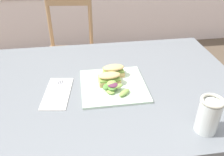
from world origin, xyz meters
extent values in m
cube|color=slate|center=(0.00, 0.12, 0.72)|extent=(1.33, 0.89, 0.03)
cube|color=#2D2D33|center=(-0.59, 0.50, 0.35)|extent=(0.07, 0.07, 0.71)
cube|color=#2D2D33|center=(0.60, 0.50, 0.35)|extent=(0.07, 0.07, 0.71)
cylinder|color=tan|center=(-0.35, 0.85, 0.21)|extent=(0.03, 0.03, 0.43)
cylinder|color=tan|center=(-0.01, 0.81, 0.21)|extent=(0.03, 0.03, 0.43)
cylinder|color=tan|center=(-0.30, 1.19, 0.21)|extent=(0.03, 0.03, 0.43)
cylinder|color=tan|center=(0.03, 1.14, 0.21)|extent=(0.03, 0.03, 0.43)
cube|color=tan|center=(-0.16, 1.00, 0.44)|extent=(0.45, 0.45, 0.02)
cylinder|color=tan|center=(-0.30, 1.20, 0.66)|extent=(0.03, 0.03, 0.42)
cylinder|color=tan|center=(0.04, 1.15, 0.66)|extent=(0.03, 0.03, 0.42)
cube|color=tan|center=(-0.13, 1.17, 0.84)|extent=(0.36, 0.07, 0.06)
cube|color=beige|center=(0.07, 0.10, 0.74)|extent=(0.29, 0.29, 0.01)
cube|color=#DBB270|center=(0.05, 0.11, 0.76)|extent=(0.10, 0.06, 0.02)
cube|color=#84A84C|center=(0.05, 0.12, 0.78)|extent=(0.10, 0.07, 0.01)
ellipsoid|color=#DBB270|center=(0.05, 0.11, 0.79)|extent=(0.10, 0.06, 0.02)
cube|color=#DBB270|center=(0.08, 0.17, 0.76)|extent=(0.10, 0.06, 0.02)
cube|color=#84A84C|center=(0.08, 0.18, 0.78)|extent=(0.10, 0.07, 0.01)
ellipsoid|color=#DBB270|center=(0.08, 0.17, 0.79)|extent=(0.10, 0.06, 0.02)
ellipsoid|color=#84A84C|center=(0.04, 0.05, 0.76)|extent=(0.05, 0.07, 0.01)
ellipsoid|color=#84A84C|center=(0.10, 0.02, 0.76)|extent=(0.06, 0.06, 0.02)
ellipsoid|color=#84A84C|center=(0.06, 0.07, 0.78)|extent=(0.06, 0.06, 0.02)
ellipsoid|color=#84A84C|center=(0.06, 0.09, 0.77)|extent=(0.06, 0.07, 0.02)
ellipsoid|color=#84A84C|center=(0.08, 0.05, 0.77)|extent=(0.06, 0.04, 0.01)
ellipsoid|color=#602D47|center=(0.06, 0.06, 0.78)|extent=(0.05, 0.04, 0.01)
ellipsoid|color=#518438|center=(0.04, 0.07, 0.77)|extent=(0.07, 0.07, 0.02)
ellipsoid|color=#6B9E47|center=(0.03, 0.09, 0.76)|extent=(0.05, 0.05, 0.02)
ellipsoid|color=#518438|center=(0.06, 0.05, 0.77)|extent=(0.05, 0.06, 0.01)
cube|color=silver|center=(-0.18, 0.08, 0.74)|extent=(0.14, 0.24, 0.00)
cube|color=silver|center=(-0.18, 0.06, 0.75)|extent=(0.03, 0.14, 0.00)
cube|color=silver|center=(-0.17, 0.15, 0.75)|extent=(0.03, 0.05, 0.00)
cube|color=#38383D|center=(-0.16, 0.16, 0.75)|extent=(0.01, 0.03, 0.00)
cube|color=#38383D|center=(-0.17, 0.16, 0.75)|extent=(0.01, 0.03, 0.00)
cube|color=#38383D|center=(-0.18, 0.16, 0.75)|extent=(0.01, 0.03, 0.00)
cylinder|color=#C67528|center=(0.35, -0.22, 0.79)|extent=(0.07, 0.07, 0.10)
cylinder|color=silver|center=(0.35, -0.22, 0.80)|extent=(0.08, 0.08, 0.13)
torus|color=#B7B29E|center=(0.35, -0.22, 0.87)|extent=(0.08, 0.08, 0.01)
camera|label=1|loc=(-0.07, -0.78, 1.36)|focal=38.49mm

